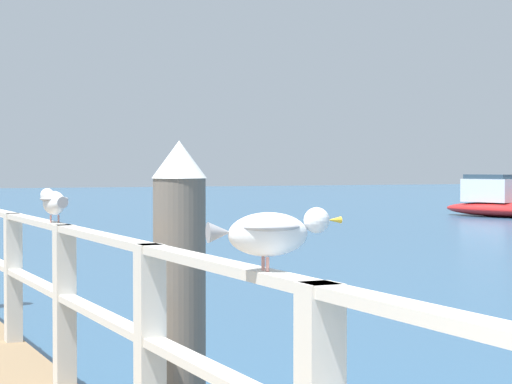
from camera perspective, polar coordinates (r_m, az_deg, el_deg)
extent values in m
cube|color=beige|center=(4.56, -6.21, -9.19)|extent=(0.12, 0.12, 0.98)
cube|color=beige|center=(6.10, -11.10, -6.48)|extent=(0.12, 0.12, 0.98)
cube|color=beige|center=(7.69, -13.98, -4.85)|extent=(0.12, 0.12, 0.98)
cylinder|color=#6B6056|center=(5.28, -4.48, -8.34)|extent=(0.28, 0.28, 1.68)
cone|color=white|center=(5.21, -4.50, 1.91)|extent=(0.29, 0.29, 0.20)
ellipsoid|color=white|center=(3.31, 0.71, -2.48)|extent=(0.30, 0.17, 0.15)
sphere|color=white|center=(3.37, 3.55, -1.66)|extent=(0.09, 0.09, 0.09)
cone|color=gold|center=(3.39, 4.59, -1.64)|extent=(0.05, 0.03, 0.02)
cone|color=#939399|center=(3.27, -2.14, -2.37)|extent=(0.09, 0.08, 0.07)
ellipsoid|color=#939399|center=(3.31, 0.71, -2.03)|extent=(0.25, 0.20, 0.04)
cylinder|color=tan|center=(3.34, 0.42, -4.17)|extent=(0.01, 0.01, 0.05)
cylinder|color=tan|center=(3.29, 0.68, -4.25)|extent=(0.01, 0.01, 0.05)
ellipsoid|color=white|center=(6.30, -11.69, -0.63)|extent=(0.14, 0.28, 0.15)
sphere|color=white|center=(6.47, -12.07, -0.18)|extent=(0.09, 0.09, 0.09)
cone|color=gold|center=(6.54, -12.21, -0.16)|extent=(0.03, 0.05, 0.02)
cone|color=#939399|center=(6.14, -11.30, -0.59)|extent=(0.07, 0.08, 0.07)
ellipsoid|color=#939399|center=(6.30, -11.69, -0.39)|extent=(0.18, 0.23, 0.04)
cylinder|color=tan|center=(6.29, -11.88, -1.55)|extent=(0.01, 0.01, 0.05)
cylinder|color=tan|center=(6.30, -11.44, -1.54)|extent=(0.01, 0.01, 0.05)
ellipsoid|color=red|center=(34.86, 14.18, -1.01)|extent=(2.72, 5.03, 0.50)
cube|color=white|center=(35.13, 13.56, 0.08)|extent=(1.46, 2.10, 0.81)
cube|color=#334756|center=(35.12, 13.57, 0.87)|extent=(1.35, 1.90, 0.16)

